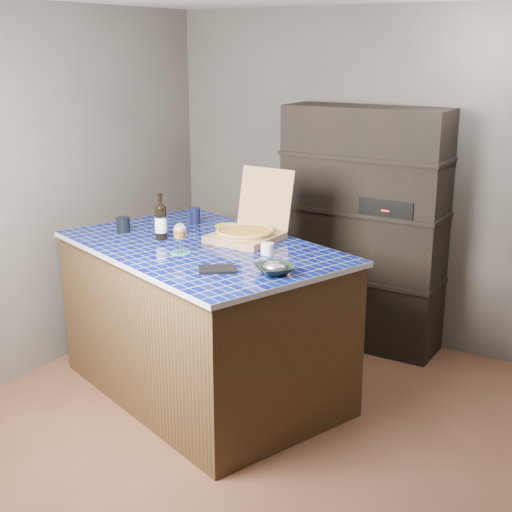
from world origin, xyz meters
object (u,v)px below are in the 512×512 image
Objects in this scene: mead_bottle at (161,221)px; bowl at (274,270)px; kitchen_island at (204,320)px; pizza_box at (247,231)px; wine_glass at (180,232)px; dvd_case at (217,269)px.

bowl is at bearing -14.07° from mead_bottle.
pizza_box is at bearing 75.63° from kitchen_island.
mead_bottle is at bearing -148.31° from pizza_box.
wine_glass is at bearing -32.62° from mead_bottle.
wine_glass is (-0.01, -0.21, 0.63)m from kitchen_island.
kitchen_island is at bearing -122.02° from pizza_box.
pizza_box is at bearing 134.00° from bowl.
wine_glass reaches higher than kitchen_island.
pizza_box is 0.56m from mead_bottle.
mead_bottle is 0.79m from dvd_case.
dvd_case is at bearing -27.84° from mead_bottle.
kitchen_island is 11.57× the size of wine_glass.
pizza_box is at bearing 160.34° from dvd_case.
wine_glass is at bearing -72.28° from kitchen_island.
wine_glass is at bearing 175.46° from bowl.
pizza_box reaches higher than wine_glass.
pizza_box is 1.64× the size of mead_bottle.
bowl is at bearing -1.79° from kitchen_island.
bowl reaches higher than dvd_case.
bowl reaches higher than kitchen_island.
pizza_box is at bearing 29.80° from mead_bottle.
dvd_case is 0.97× the size of bowl.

